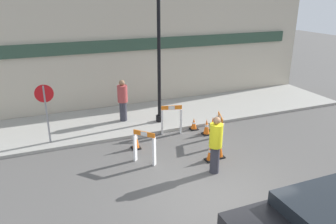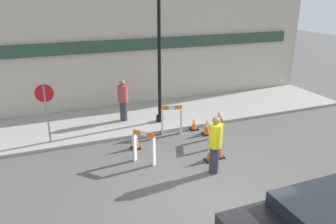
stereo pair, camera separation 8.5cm
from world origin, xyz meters
name	(u,v)px [view 2 (the right image)]	position (x,y,z in m)	size (l,w,h in m)	color
ground_plane	(220,202)	(0.00, 0.00, 0.00)	(60.00, 60.00, 0.00)	#565451
sidewalk_slab	(145,117)	(0.00, 6.19, 0.06)	(18.00, 3.38, 0.12)	#9E9B93
storefront_facade	(131,46)	(0.00, 7.95, 2.75)	(18.00, 0.22, 5.50)	#BCB29E
streetlamp_post	(159,31)	(0.38, 5.41, 3.60)	(0.44, 0.44, 5.44)	black
stop_sign	(46,104)	(-3.76, 5.02, 1.48)	(0.60, 0.07, 2.03)	gray
barricade_0	(144,146)	(-1.15, 2.62, 0.55)	(0.59, 0.63, 1.05)	white
barricade_1	(220,128)	(1.74, 3.08, 0.53)	(0.41, 0.81, 0.99)	white
barricade_2	(172,119)	(0.45, 4.35, 0.58)	(0.76, 0.32, 1.10)	white
traffic_cone_0	(219,148)	(1.16, 2.08, 0.32)	(0.30, 0.30, 0.66)	black
traffic_cone_1	(194,124)	(1.40, 4.40, 0.21)	(0.30, 0.30, 0.45)	black
traffic_cone_2	(135,139)	(-1.12, 3.67, 0.33)	(0.30, 0.30, 0.69)	black
traffic_cone_3	(210,153)	(0.78, 1.98, 0.28)	(0.30, 0.30, 0.58)	black
traffic_cone_4	(213,125)	(1.97, 3.97, 0.28)	(0.30, 0.30, 0.58)	black
traffic_cone_5	(207,127)	(1.62, 3.80, 0.29)	(0.30, 0.30, 0.61)	black
person_worker	(215,144)	(0.55, 1.33, 0.92)	(0.43, 0.43, 1.73)	#33333D
person_pedestrian	(123,99)	(-0.92, 6.03, 1.00)	(0.45, 0.45, 1.66)	#33333D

